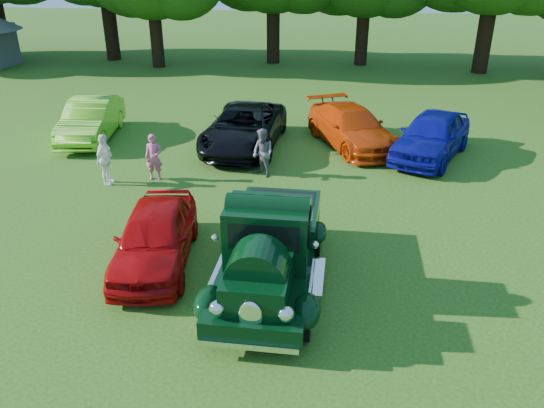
# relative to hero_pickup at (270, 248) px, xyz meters

# --- Properties ---
(ground) EXTENTS (120.00, 120.00, 0.00)m
(ground) POSITION_rel_hero_pickup_xyz_m (-0.16, 0.64, -0.89)
(ground) COLOR #235012
(ground) RESTS_ON ground
(hero_pickup) EXTENTS (2.44, 5.24, 2.05)m
(hero_pickup) POSITION_rel_hero_pickup_xyz_m (0.00, 0.00, 0.00)
(hero_pickup) COLOR black
(hero_pickup) RESTS_ON ground
(red_convertible) EXTENTS (2.26, 4.32, 1.40)m
(red_convertible) POSITION_rel_hero_pickup_xyz_m (-2.78, 0.51, -0.19)
(red_convertible) COLOR #A90708
(red_convertible) RESTS_ON ground
(back_car_lime) EXTENTS (2.37, 4.85, 1.53)m
(back_car_lime) POSITION_rel_hero_pickup_xyz_m (-8.40, 9.12, -0.12)
(back_car_lime) COLOR #67D01B
(back_car_lime) RESTS_ON ground
(back_car_black) EXTENTS (2.70, 5.60, 1.54)m
(back_car_black) POSITION_rel_hero_pickup_xyz_m (-2.25, 8.92, -0.12)
(back_car_black) COLOR black
(back_car_black) RESTS_ON ground
(back_car_orange) EXTENTS (4.06, 5.40, 1.46)m
(back_car_orange) POSITION_rel_hero_pickup_xyz_m (1.72, 9.67, -0.16)
(back_car_orange) COLOR #C23606
(back_car_orange) RESTS_ON ground
(back_car_blue) EXTENTS (3.65, 5.14, 1.62)m
(back_car_blue) POSITION_rel_hero_pickup_xyz_m (4.55, 8.79, -0.07)
(back_car_blue) COLOR #0B0B7C
(back_car_blue) RESTS_ON ground
(spectator_pink) EXTENTS (0.60, 0.45, 1.50)m
(spectator_pink) POSITION_rel_hero_pickup_xyz_m (-4.54, 5.43, -0.13)
(spectator_pink) COLOR #D85885
(spectator_pink) RESTS_ON ground
(spectator_grey) EXTENTS (0.97, 0.96, 1.59)m
(spectator_grey) POSITION_rel_hero_pickup_xyz_m (-1.12, 6.20, -0.09)
(spectator_grey) COLOR slate
(spectator_grey) RESTS_ON ground
(spectator_white) EXTENTS (0.41, 0.96, 1.63)m
(spectator_white) POSITION_rel_hero_pickup_xyz_m (-5.93, 4.86, -0.07)
(spectator_white) COLOR white
(spectator_white) RESTS_ON ground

